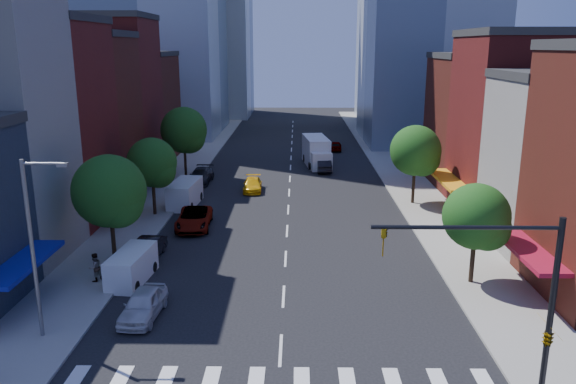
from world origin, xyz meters
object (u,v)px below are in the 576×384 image
at_px(taxi, 253,185).
at_px(traffic_car_far, 336,146).
at_px(parked_car_third, 194,218).
at_px(pedestrian_far, 95,267).
at_px(parked_car_second, 147,249).
at_px(box_truck, 317,152).
at_px(cargo_van_near, 131,267).
at_px(parked_car_front, 143,304).
at_px(cargo_van_far, 185,194).
at_px(traffic_car_oncoming, 323,165).
at_px(parked_car_rear, 201,176).

distance_m(taxi, traffic_car_far, 24.78).
bearing_deg(taxi, parked_car_third, -109.90).
bearing_deg(parked_car_third, pedestrian_far, -114.15).
bearing_deg(parked_car_second, box_truck, 73.32).
xyz_separation_m(cargo_van_near, box_truck, (12.69, 35.35, 0.65)).
bearing_deg(parked_car_front, parked_car_second, 106.75).
xyz_separation_m(cargo_van_far, traffic_car_oncoming, (13.37, 14.79, -0.38)).
bearing_deg(cargo_van_far, box_truck, 59.09).
relative_size(parked_car_third, box_truck, 0.65).
bearing_deg(cargo_van_far, cargo_van_near, -86.05).
xyz_separation_m(parked_car_front, cargo_van_near, (-2.01, 4.74, 0.21)).
height_order(parked_car_front, parked_car_second, parked_car_front).
bearing_deg(parked_car_front, cargo_van_near, 116.60).
bearing_deg(traffic_car_far, pedestrian_far, 73.03).
bearing_deg(parked_car_second, traffic_car_oncoming, 69.79).
bearing_deg(traffic_car_far, box_truck, 77.47).
xyz_separation_m(parked_car_front, parked_car_third, (0.00, 15.44, 0.04)).
relative_size(parked_car_second, traffic_car_far, 1.09).
bearing_deg(pedestrian_far, box_truck, -168.90).
relative_size(parked_car_third, pedestrian_far, 3.15).
height_order(parked_car_rear, cargo_van_near, cargo_van_near).
relative_size(parked_car_front, cargo_van_far, 0.81).
distance_m(parked_car_front, pedestrian_far, 6.08).
xyz_separation_m(cargo_van_near, traffic_car_far, (15.73, 45.31, -0.29)).
distance_m(parked_car_rear, traffic_car_far, 24.93).
xyz_separation_m(parked_car_second, traffic_car_far, (15.72, 41.49, -0.04)).
height_order(traffic_car_oncoming, traffic_car_far, traffic_car_oncoming).
xyz_separation_m(cargo_van_near, pedestrian_far, (-2.14, -0.31, 0.09)).
height_order(cargo_van_near, cargo_van_far, cargo_van_far).
relative_size(traffic_car_oncoming, box_truck, 0.52).
height_order(cargo_van_far, traffic_car_far, cargo_van_far).
bearing_deg(parked_car_rear, parked_car_front, -84.35).
bearing_deg(parked_car_rear, parked_car_second, -88.08).
distance_m(cargo_van_far, box_truck, 22.21).
height_order(parked_car_third, cargo_van_near, cargo_van_near).
height_order(parked_car_front, cargo_van_near, cargo_van_near).
height_order(parked_car_rear, taxi, parked_car_rear).
bearing_deg(taxi, parked_car_second, -109.36).
bearing_deg(taxi, traffic_car_oncoming, 48.67).
bearing_deg(box_truck, pedestrian_far, -119.74).
relative_size(parked_car_second, pedestrian_far, 2.38).
bearing_deg(parked_car_rear, traffic_car_far, 52.84).
bearing_deg(taxi, box_truck, 59.38).
distance_m(taxi, traffic_car_oncoming, 12.00).
height_order(taxi, traffic_car_far, traffic_car_far).
bearing_deg(traffic_car_far, cargo_van_far, 65.26).
bearing_deg(parked_car_third, traffic_car_far, 64.90).
distance_m(parked_car_third, parked_car_rear, 15.38).
distance_m(parked_car_front, traffic_car_oncoming, 38.38).
distance_m(cargo_van_near, taxi, 23.34).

